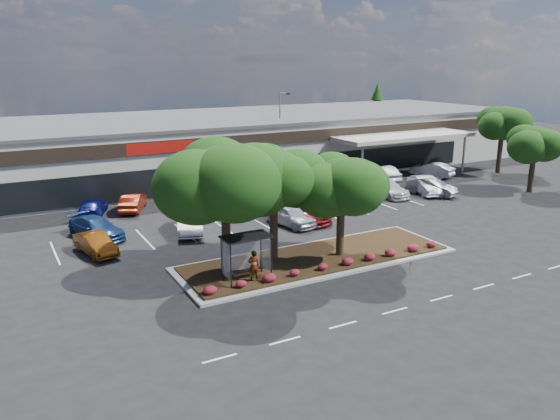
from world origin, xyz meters
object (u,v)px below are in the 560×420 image
survey_stake (410,267)px  car_1 (96,228)px  car_0 (95,244)px  light_pole (281,140)px

survey_stake → car_1: 22.01m
survey_stake → car_0: 20.11m
light_pole → car_0: bearing=-144.7°
car_0 → car_1: 3.49m
light_pole → car_1: size_ratio=1.77×
light_pole → car_1: bearing=-150.2°
car_0 → light_pole: bearing=22.7°
car_0 → car_1: car_1 is taller
light_pole → car_0: size_ratio=2.15×
light_pole → survey_stake: (-7.22, -28.97, -3.33)m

